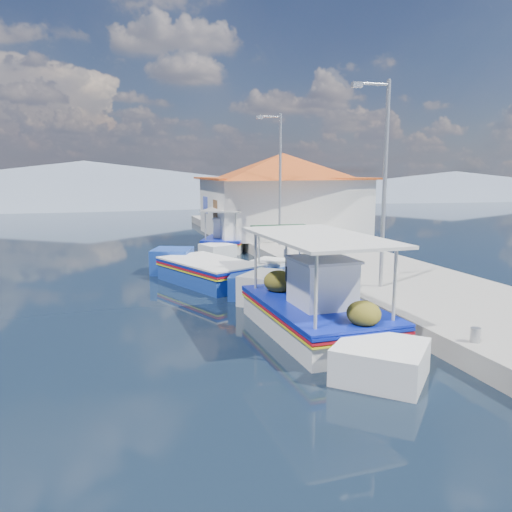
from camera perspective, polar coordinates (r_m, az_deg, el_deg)
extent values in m
plane|color=black|center=(12.25, -0.22, -9.20)|extent=(160.00, 160.00, 0.00)
cube|color=gray|center=(19.80, 11.14, -1.35)|extent=(5.00, 44.00, 0.50)
cylinder|color=#A5A8AD|center=(11.31, 23.52, -8.18)|extent=(0.20, 0.20, 0.30)
cylinder|color=#A5A8AD|center=(15.29, 11.31, -3.05)|extent=(0.20, 0.20, 0.30)
cylinder|color=#A5A8AD|center=(20.67, 3.41, 0.39)|extent=(0.20, 0.20, 0.30)
cylinder|color=#A5A8AD|center=(26.31, -1.18, 2.39)|extent=(0.20, 0.20, 0.30)
cube|color=white|center=(12.58, 6.75, -7.66)|extent=(2.40, 4.58, 0.99)
cube|color=white|center=(15.26, 2.46, -4.04)|extent=(2.33, 2.33, 1.09)
cube|color=white|center=(10.11, 13.17, -12.23)|extent=(2.27, 2.27, 0.94)
cube|color=#0C1EA0|center=(12.45, 6.79, -5.65)|extent=(2.48, 4.72, 0.06)
cube|color=#AF0F1D|center=(12.47, 6.78, -6.02)|extent=(2.48, 4.72, 0.05)
cube|color=yellow|center=(12.49, 6.77, -6.34)|extent=(2.48, 4.72, 0.04)
cube|color=#0C1EA0|center=(12.43, 6.80, -5.32)|extent=(2.50, 4.67, 0.05)
cube|color=brown|center=(12.44, 6.79, -5.46)|extent=(2.22, 4.48, 0.05)
cube|color=white|center=(12.03, 7.42, -3.19)|extent=(1.29, 1.39, 1.15)
cube|color=silver|center=(11.91, 7.48, -0.40)|extent=(1.41, 1.49, 0.06)
cylinder|color=beige|center=(13.72, 0.28, -0.41)|extent=(0.07, 0.07, 1.67)
cylinder|color=beige|center=(14.33, 7.35, -0.06)|extent=(0.07, 0.07, 1.67)
cylinder|color=beige|center=(10.19, 6.19, -3.98)|extent=(0.07, 0.07, 1.67)
cylinder|color=beige|center=(11.00, 15.11, -3.26)|extent=(0.07, 0.07, 1.67)
cube|color=silver|center=(12.12, 6.95, 2.18)|extent=(2.52, 4.58, 0.07)
ellipsoid|color=#464512|center=(13.56, 2.83, -2.86)|extent=(0.79, 0.87, 0.59)
ellipsoid|color=#464512|center=(14.29, 4.94, -2.43)|extent=(0.67, 0.73, 0.50)
ellipsoid|color=#464512|center=(10.82, 11.67, -6.44)|extent=(0.71, 0.78, 0.53)
sphere|color=orange|center=(13.24, 10.00, -1.15)|extent=(0.42, 0.42, 0.42)
cube|color=white|center=(16.06, 4.22, -3.92)|extent=(1.94, 3.45, 0.87)
cube|color=white|center=(18.10, 1.38, -2.00)|extent=(1.86, 1.86, 0.96)
cube|color=white|center=(14.12, 7.77, -5.88)|extent=(1.81, 1.81, 0.82)
cube|color=#0C1EA0|center=(15.97, 4.24, -2.52)|extent=(1.99, 3.56, 0.05)
cube|color=#AF0F1D|center=(15.99, 4.23, -2.78)|extent=(1.99, 3.56, 0.05)
cube|color=yellow|center=(16.00, 4.23, -3.00)|extent=(1.99, 3.56, 0.04)
cube|color=#1A3F9F|center=(15.96, 4.24, -2.30)|extent=(2.01, 3.52, 0.05)
cube|color=brown|center=(15.96, 4.24, -2.39)|extent=(1.79, 3.38, 0.05)
cylinder|color=beige|center=(16.88, 0.08, 0.81)|extent=(0.06, 0.06, 1.46)
cylinder|color=beige|center=(17.41, 4.63, 1.04)|extent=(0.06, 0.06, 1.46)
cylinder|color=beige|center=(14.25, 3.83, -0.85)|extent=(0.06, 0.06, 1.46)
cylinder|color=beige|center=(14.87, 9.03, -0.51)|extent=(0.06, 0.06, 1.46)
cube|color=#0B3A19|center=(15.73, 4.30, 2.82)|extent=(2.03, 3.46, 0.06)
cube|color=#1A3F9F|center=(17.91, -5.33, -2.38)|extent=(3.28, 4.24, 1.05)
cube|color=#1A3F9F|center=(20.32, -4.03, -0.55)|extent=(1.87, 1.87, 1.16)
cube|color=#1A3F9F|center=(15.58, -6.98, -4.23)|extent=(1.82, 1.82, 0.99)
cube|color=#0C1EA0|center=(17.82, -5.36, -0.85)|extent=(3.38, 4.37, 0.07)
cube|color=#AF0F1D|center=(17.84, -5.35, -1.13)|extent=(3.38, 4.37, 0.06)
cube|color=yellow|center=(17.85, -5.35, -1.38)|extent=(3.38, 4.37, 0.04)
cube|color=white|center=(17.81, -5.36, -0.61)|extent=(3.38, 4.34, 0.06)
cube|color=brown|center=(17.81, -5.36, -0.71)|extent=(3.10, 4.11, 0.06)
cube|color=white|center=(25.74, -3.31, 1.19)|extent=(3.19, 4.03, 0.84)
cube|color=white|center=(27.61, -6.40, 1.94)|extent=(1.72, 1.72, 0.93)
cube|color=white|center=(24.00, 0.14, 0.59)|extent=(1.68, 1.68, 0.80)
cube|color=#0C1EA0|center=(25.68, -3.32, 2.05)|extent=(3.29, 4.15, 0.05)
cube|color=#AF0F1D|center=(25.69, -3.31, 1.90)|extent=(3.29, 4.15, 0.04)
cube|color=yellow|center=(25.70, -3.31, 1.76)|extent=(3.29, 4.15, 0.04)
cube|color=#0C1EA0|center=(25.68, -3.32, 2.19)|extent=(3.29, 4.13, 0.04)
cube|color=brown|center=(25.68, -3.32, 2.13)|extent=(3.03, 3.90, 0.04)
cube|color=white|center=(25.41, -2.95, 3.17)|extent=(1.41, 1.48, 0.98)
cube|color=silver|center=(25.36, -2.96, 4.30)|extent=(1.54, 1.60, 0.05)
cylinder|color=beige|center=(26.35, -6.65, 3.83)|extent=(0.06, 0.06, 1.42)
cylinder|color=beige|center=(27.23, -4.08, 4.05)|extent=(0.06, 0.06, 1.42)
cylinder|color=beige|center=(23.97, -2.48, 3.32)|extent=(0.06, 0.06, 1.42)
cylinder|color=beige|center=(24.94, 0.17, 3.57)|extent=(0.06, 0.06, 1.42)
cube|color=silver|center=(25.53, -3.35, 5.29)|extent=(3.28, 4.07, 0.06)
cube|color=white|center=(27.87, 3.02, 5.57)|extent=(8.00, 6.00, 3.00)
cube|color=#B24E18|center=(27.80, 3.04, 8.76)|extent=(8.64, 6.48, 0.10)
pyramid|color=#B24E18|center=(27.80, 3.06, 10.10)|extent=(10.49, 10.49, 1.40)
cube|color=brown|center=(25.83, -4.56, 4.12)|extent=(0.06, 1.00, 2.00)
cube|color=#0C1EA0|center=(28.22, -5.69, 5.79)|extent=(0.06, 1.20, 0.90)
cylinder|color=#A5A8AD|center=(15.34, 14.31, 7.63)|extent=(0.12, 0.12, 6.00)
cylinder|color=#A5A8AD|center=(15.27, 13.09, 18.41)|extent=(1.00, 0.08, 0.08)
cube|color=#A5A8AD|center=(15.02, 11.34, 18.42)|extent=(0.30, 0.14, 0.14)
cylinder|color=#A5A8AD|center=(23.50, 2.73, 8.49)|extent=(0.12, 0.12, 6.00)
cylinder|color=#A5A8AD|center=(23.45, 1.60, 15.47)|extent=(1.00, 0.08, 0.08)
cube|color=#A5A8AD|center=(23.29, 0.39, 15.39)|extent=(0.30, 0.14, 0.14)
cone|color=slate|center=(67.14, -18.70, 7.81)|extent=(96.00, 96.00, 5.50)
cone|color=slate|center=(72.89, 5.84, 7.69)|extent=(76.80, 76.80, 3.80)
cone|color=slate|center=(85.76, 21.55, 7.49)|extent=(89.60, 89.60, 4.20)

